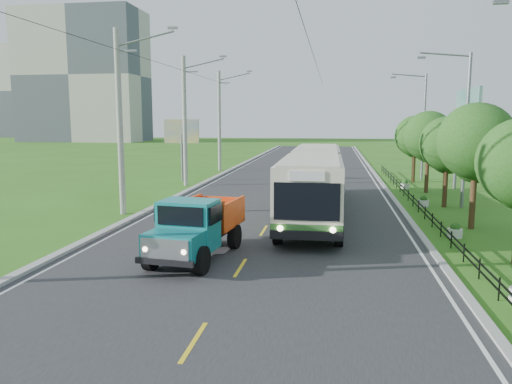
% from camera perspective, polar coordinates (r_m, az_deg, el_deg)
% --- Properties ---
extents(ground, '(240.00, 240.00, 0.00)m').
position_cam_1_polar(ground, '(17.86, -1.79, -8.68)').
color(ground, '#326417').
rests_on(ground, ground).
extents(road, '(14.00, 120.00, 0.02)m').
position_cam_1_polar(road, '(37.28, 3.85, 0.28)').
color(road, '#28282B').
rests_on(road, ground).
extents(curb_left, '(0.40, 120.00, 0.15)m').
position_cam_1_polar(curb_left, '(38.56, -6.87, 0.61)').
color(curb_left, '#9E9E99').
rests_on(curb_left, ground).
extents(curb_right, '(0.30, 120.00, 0.10)m').
position_cam_1_polar(curb_right, '(37.36, 14.84, 0.10)').
color(curb_right, '#9E9E99').
rests_on(curb_right, ground).
extents(edge_line_left, '(0.12, 120.00, 0.00)m').
position_cam_1_polar(edge_line_left, '(38.42, -6.08, 0.51)').
color(edge_line_left, silver).
rests_on(edge_line_left, road).
extents(edge_line_right, '(0.12, 120.00, 0.00)m').
position_cam_1_polar(edge_line_right, '(37.31, 14.08, 0.08)').
color(edge_line_right, silver).
rests_on(edge_line_right, road).
extents(centre_dash, '(0.12, 2.20, 0.00)m').
position_cam_1_polar(centre_dash, '(17.85, -1.79, -8.62)').
color(centre_dash, yellow).
rests_on(centre_dash, road).
extents(railing_right, '(0.04, 40.00, 0.60)m').
position_cam_1_polar(railing_right, '(31.55, 17.51, -1.03)').
color(railing_right, black).
rests_on(railing_right, ground).
extents(pole_near, '(3.51, 0.32, 10.00)m').
position_cam_1_polar(pole_near, '(28.20, -15.24, 7.78)').
color(pole_near, gray).
rests_on(pole_near, ground).
extents(pole_mid, '(3.51, 0.32, 10.00)m').
position_cam_1_polar(pole_mid, '(39.47, -8.10, 8.07)').
color(pole_mid, gray).
rests_on(pole_mid, ground).
extents(pole_far, '(3.51, 0.32, 10.00)m').
position_cam_1_polar(pole_far, '(51.07, -4.17, 8.18)').
color(pole_far, gray).
rests_on(pole_far, ground).
extents(tree_third, '(3.60, 3.62, 6.00)m').
position_cam_1_polar(tree_third, '(25.84, 23.90, 4.88)').
color(tree_third, '#382314').
rests_on(tree_third, ground).
extents(tree_fourth, '(3.24, 3.31, 5.40)m').
position_cam_1_polar(tree_fourth, '(31.68, 21.07, 4.82)').
color(tree_fourth, '#382314').
rests_on(tree_fourth, ground).
extents(tree_fifth, '(3.48, 3.52, 5.80)m').
position_cam_1_polar(tree_fifth, '(37.55, 19.17, 5.79)').
color(tree_fifth, '#382314').
rests_on(tree_fifth, ground).
extents(tree_back, '(3.30, 3.36, 5.50)m').
position_cam_1_polar(tree_back, '(43.47, 17.75, 5.88)').
color(tree_back, '#382314').
rests_on(tree_back, ground).
extents(streetlight_mid, '(3.02, 0.20, 9.07)m').
position_cam_1_polar(streetlight_mid, '(31.68, 22.64, 7.12)').
color(streetlight_mid, slate).
rests_on(streetlight_mid, ground).
extents(streetlight_far, '(3.02, 0.20, 9.07)m').
position_cam_1_polar(streetlight_far, '(45.41, 18.45, 7.51)').
color(streetlight_far, slate).
rests_on(streetlight_far, ground).
extents(planter_near, '(0.64, 0.64, 0.67)m').
position_cam_1_polar(planter_near, '(23.94, 21.79, -4.18)').
color(planter_near, silver).
rests_on(planter_near, ground).
extents(planter_mid, '(0.64, 0.64, 0.67)m').
position_cam_1_polar(planter_mid, '(31.65, 18.59, -1.08)').
color(planter_mid, silver).
rests_on(planter_mid, ground).
extents(planter_far, '(0.64, 0.64, 0.67)m').
position_cam_1_polar(planter_far, '(39.47, 16.65, 0.80)').
color(planter_far, silver).
rests_on(planter_far, ground).
extents(billboard_left, '(3.00, 0.20, 5.20)m').
position_cam_1_polar(billboard_left, '(42.72, -8.50, 6.43)').
color(billboard_left, slate).
rests_on(billboard_left, ground).
extents(billboard_right, '(0.24, 6.00, 7.30)m').
position_cam_1_polar(billboard_right, '(37.90, 22.98, 7.87)').
color(billboard_right, slate).
rests_on(billboard_right, ground).
extents(apartment_near, '(28.00, 14.00, 30.00)m').
position_cam_1_polar(apartment_near, '(126.38, -19.10, 12.34)').
color(apartment_near, '#B7B2A3').
rests_on(apartment_near, ground).
extents(apartment_far, '(24.00, 14.00, 26.00)m').
position_cam_1_polar(apartment_far, '(160.26, -22.88, 10.49)').
color(apartment_far, '#B7B2A3').
rests_on(apartment_far, ground).
extents(bus, '(2.96, 17.49, 3.37)m').
position_cam_1_polar(bus, '(27.76, 6.69, 1.67)').
color(bus, '#346E2C').
rests_on(bus, ground).
extents(dump_truck, '(2.75, 5.76, 2.33)m').
position_cam_1_polar(dump_truck, '(18.97, -6.77, -3.60)').
color(dump_truck, teal).
rests_on(dump_truck, ground).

